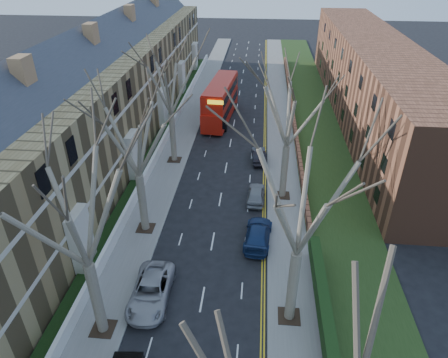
# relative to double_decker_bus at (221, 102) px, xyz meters

# --- Properties ---
(pavement_left) EXTENTS (3.00, 102.00, 0.12)m
(pavement_left) POSITION_rel_double_decker_bus_xyz_m (-4.12, -1.14, -2.38)
(pavement_left) COLOR slate
(pavement_left) RESTS_ON ground
(pavement_right) EXTENTS (3.00, 102.00, 0.12)m
(pavement_right) POSITION_rel_double_decker_bus_xyz_m (7.88, -1.14, -2.38)
(pavement_right) COLOR slate
(pavement_right) RESTS_ON ground
(terrace_left) EXTENTS (9.70, 78.00, 13.60)m
(terrace_left) POSITION_rel_double_decker_bus_xyz_m (-11.76, -9.14, 3.09)
(terrace_left) COLOR olive
(terrace_left) RESTS_ON ground
(flats_right) EXTENTS (13.97, 54.00, 10.00)m
(flats_right) POSITION_rel_double_decker_bus_xyz_m (19.35, 2.86, 2.54)
(flats_right) COLOR brown
(flats_right) RESTS_ON ground
(front_wall_left) EXTENTS (0.30, 78.00, 1.00)m
(front_wall_left) POSITION_rel_double_decker_bus_xyz_m (-5.77, -9.14, -1.82)
(front_wall_left) COLOR white
(front_wall_left) RESTS_ON ground
(grass_verge_right) EXTENTS (6.00, 102.00, 0.06)m
(grass_verge_right) POSITION_rel_double_decker_bus_xyz_m (12.38, -1.14, -2.29)
(grass_verge_right) COLOR #203714
(grass_verge_right) RESTS_ON ground
(tree_left_mid) EXTENTS (10.50, 10.50, 14.71)m
(tree_left_mid) POSITION_rel_double_decker_bus_xyz_m (-3.82, -34.14, 7.12)
(tree_left_mid) COLOR brown
(tree_left_mid) RESTS_ON ground
(tree_left_far) EXTENTS (10.15, 10.15, 14.22)m
(tree_left_far) POSITION_rel_double_decker_bus_xyz_m (-3.82, -24.14, 6.80)
(tree_left_far) COLOR brown
(tree_left_far) RESTS_ON ground
(tree_left_dist) EXTENTS (10.50, 10.50, 14.71)m
(tree_left_dist) POSITION_rel_double_decker_bus_xyz_m (-3.82, -12.14, 7.12)
(tree_left_dist) COLOR brown
(tree_left_dist) RESTS_ON ground
(tree_right_mid) EXTENTS (10.50, 10.50, 14.71)m
(tree_right_mid) POSITION_rel_double_decker_bus_xyz_m (7.58, -32.14, 7.12)
(tree_right_mid) COLOR brown
(tree_right_mid) RESTS_ON ground
(tree_right_far) EXTENTS (10.15, 10.15, 14.22)m
(tree_right_far) POSITION_rel_double_decker_bus_xyz_m (7.58, -18.14, 6.80)
(tree_right_far) COLOR brown
(tree_right_far) RESTS_ON ground
(double_decker_bus) EXTENTS (3.78, 12.08, 4.94)m
(double_decker_bus) POSITION_rel_double_decker_bus_xyz_m (0.00, 0.00, 0.00)
(double_decker_bus) COLOR #B1180C
(double_decker_bus) RESTS_ON ground
(car_left_far) EXTENTS (2.59, 5.43, 1.49)m
(car_left_far) POSITION_rel_double_decker_bus_xyz_m (-1.46, -31.44, -1.69)
(car_left_far) COLOR #A09FA4
(car_left_far) RESTS_ON ground
(car_right_near) EXTENTS (2.40, 5.06, 1.42)m
(car_right_near) POSITION_rel_double_decker_bus_xyz_m (5.45, -24.78, -1.73)
(car_right_near) COLOR navy
(car_right_near) RESTS_ON ground
(car_right_mid) EXTENTS (1.74, 3.98, 1.34)m
(car_right_mid) POSITION_rel_double_decker_bus_xyz_m (5.15, -18.94, -1.77)
(car_right_mid) COLOR gray
(car_right_mid) RESTS_ON ground
(car_right_far) EXTENTS (1.72, 4.10, 1.32)m
(car_right_far) POSITION_rel_double_decker_bus_xyz_m (5.27, -11.26, -1.78)
(car_right_far) COLOR black
(car_right_far) RESTS_ON ground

